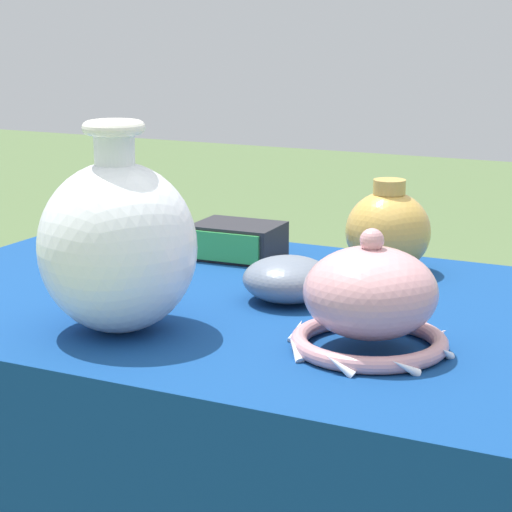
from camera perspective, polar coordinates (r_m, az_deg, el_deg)
The scene contains 7 objects.
display_table at distance 1.49m, azimuth 0.29°, elevation -5.95°, with size 1.18×0.75×0.78m.
vase_tall_bulbous at distance 1.33m, azimuth -7.92°, elevation 0.63°, with size 0.21×0.21×0.28m.
vase_dome_bell at distance 1.26m, azimuth 6.54°, elevation -2.68°, with size 0.21×0.21×0.16m.
mosaic_tile_box at distance 1.73m, azimuth -1.05°, elevation 0.88°, with size 0.15×0.12×0.06m.
bowl_shallow_slate at distance 1.47m, azimuth 1.85°, elevation -1.33°, with size 0.14×0.14×0.07m, color slate.
pot_squat_cobalt at distance 1.90m, azimuth -7.56°, elevation 1.92°, with size 0.12×0.12×0.06m, color #3851A8.
jar_round_ochre at distance 1.65m, azimuth 7.55°, elevation 1.45°, with size 0.14×0.14×0.15m.
Camera 1 is at (0.61, -1.28, 1.20)m, focal length 70.00 mm.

